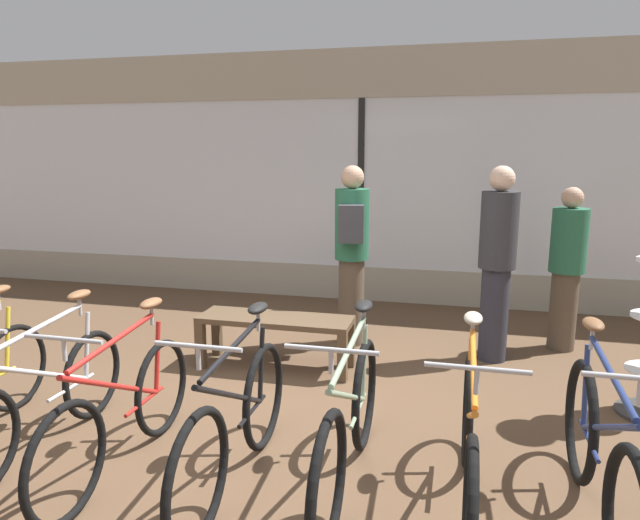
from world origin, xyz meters
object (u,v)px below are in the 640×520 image
Objects in this scene: bicycle_far_right at (601,460)px; customer_by_window at (497,260)px; customer_near_rack at (352,249)px; display_bench at (275,326)px; bicycle_right at (469,446)px; bicycle_left at (44,397)px; bicycle_center_left at (122,412)px; bicycle_center at (236,424)px; customer_mid_floor at (567,266)px; bicycle_center_right at (350,426)px.

bicycle_far_right is 2.56m from customer_by_window.
customer_near_rack is at bearing 124.90° from bicycle_far_right.
display_bench is 2.13m from customer_by_window.
customer_near_rack is at bearing 114.01° from bicycle_right.
bicycle_far_right is at bearing -0.22° from bicycle_left.
bicycle_far_right is at bearing 1.41° from bicycle_center_left.
bicycle_center is (1.38, -0.08, 0.02)m from bicycle_left.
display_bench is at bearing -156.18° from customer_mid_floor.
bicycle_center_left is at bearing -101.78° from display_bench.
bicycle_center_right is 2.63m from customer_near_rack.
bicycle_center_right is at bearing 1.22° from bicycle_left.
customer_near_rack is at bearing -170.25° from customer_mid_floor.
bicycle_center is at bearing 0.29° from bicycle_center_left.
display_bench is (1.01, 1.76, 0.02)m from bicycle_left.
bicycle_center is at bearing -126.92° from customer_mid_floor.
customer_by_window is (1.39, -0.12, -0.02)m from customer_near_rack.
customer_near_rack is 0.99× the size of customer_by_window.
bicycle_center_left is 0.92× the size of customer_by_window.
display_bench is at bearing 142.85° from bicycle_far_right.
bicycle_center is at bearing -78.67° from display_bench.
bicycle_left is at bearing 176.83° from bicycle_center.
bicycle_far_right is (2.73, 0.07, 0.02)m from bicycle_center_left.
bicycle_left is 0.64m from bicycle_center_left.
customer_by_window reaches higher than customer_mid_floor.
customer_near_rack is (-1.14, 2.57, 0.60)m from bicycle_right.
bicycle_center_right is at bearing 176.17° from bicycle_right.
bicycle_center_right is at bearing -59.33° from display_bench.
display_bench is at bearing 60.08° from bicycle_left.
bicycle_center_right reaches higher than bicycle_center.
bicycle_left is 1.23× the size of display_bench.
bicycle_left is 2.70m from bicycle_right.
bicycle_center_left is 1.41m from bicycle_center_right.
bicycle_right is 0.97× the size of customer_by_window.
display_bench is (-0.37, 1.84, 0.00)m from bicycle_center.
bicycle_center_left is 0.99× the size of bicycle_center.
bicycle_center is 0.93× the size of customer_by_window.
bicycle_right reaches higher than bicycle_center_left.
bicycle_right is 0.99× the size of bicycle_far_right.
customer_mid_floor is at bearing 9.75° from customer_near_rack.
bicycle_center is at bearing -178.16° from bicycle_far_right.
customer_by_window is (-0.41, 2.46, 0.57)m from bicycle_far_right.
bicycle_center_left is at bearing -132.56° from customer_by_window.
bicycle_center_left is 0.92× the size of bicycle_center_right.
bicycle_far_right is 1.10× the size of customer_mid_floor.
bicycle_far_right is at bearing -95.38° from customer_mid_floor.
bicycle_center_right reaches higher than bicycle_left.
customer_by_window is (1.94, 0.68, 0.58)m from display_bench.
customer_mid_floor is at bearing 34.71° from customer_by_window.
customer_by_window is at bearing 99.44° from bicycle_far_right.
customer_by_window reaches higher than display_bench.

